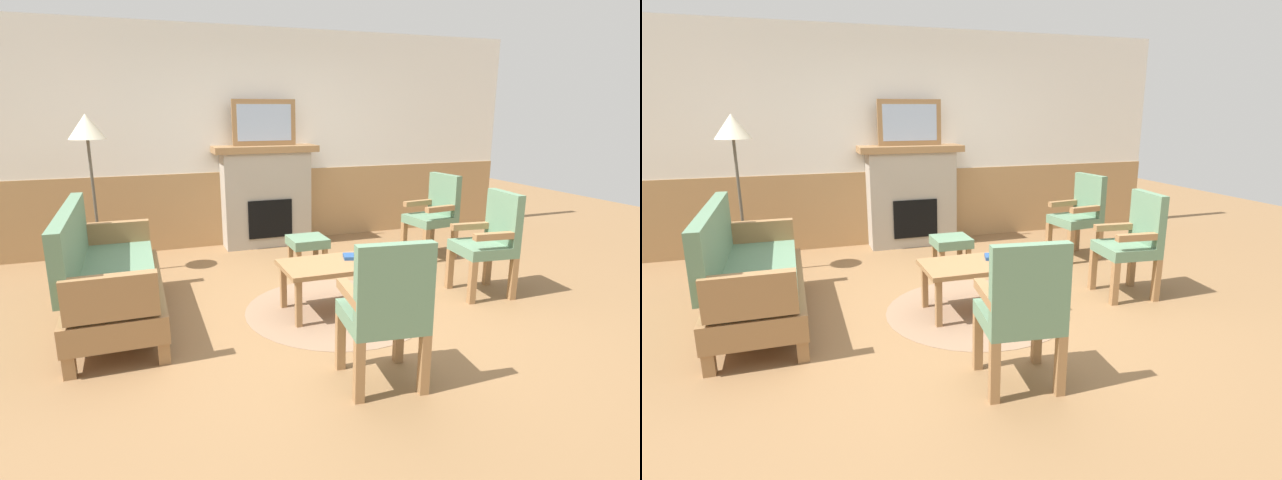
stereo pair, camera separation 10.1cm
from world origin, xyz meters
TOP-DOWN VIEW (x-y plane):
  - ground_plane at (0.00, 0.00)m, footprint 14.00×14.00m
  - wall_back at (0.00, 2.60)m, footprint 7.20×0.14m
  - fireplace at (0.00, 2.35)m, footprint 1.30×0.44m
  - framed_picture at (0.00, 2.35)m, footprint 0.80×0.04m
  - couch at (-1.82, 0.35)m, footprint 0.70×1.80m
  - coffee_table at (0.02, -0.02)m, footprint 0.96×0.56m
  - round_rug at (0.02, -0.02)m, footprint 1.61×1.61m
  - book_on_table at (0.21, 0.05)m, footprint 0.22×0.20m
  - footstool at (0.16, 1.20)m, footprint 0.40×0.40m
  - armchair_near_fireplace at (1.54, -0.12)m, footprint 0.53×0.53m
  - armchair_by_window_left at (1.76, 1.16)m, footprint 0.54×0.54m
  - armchair_front_left at (-0.17, -1.29)m, footprint 0.54×0.54m
  - floor_lamp_by_couch at (-1.97, 1.74)m, footprint 0.36×0.36m

SIDE VIEW (x-z plane):
  - ground_plane at x=0.00m, z-range 0.00..0.00m
  - round_rug at x=0.02m, z-range 0.00..0.01m
  - footstool at x=0.16m, z-range 0.10..0.46m
  - coffee_table at x=0.02m, z-range 0.17..0.61m
  - couch at x=-1.82m, z-range -0.09..0.89m
  - book_on_table at x=0.21m, z-range 0.44..0.47m
  - armchair_near_fireplace at x=1.54m, z-range 0.05..1.03m
  - armchair_by_window_left at x=1.76m, z-range 0.05..1.03m
  - armchair_front_left at x=-0.17m, z-range 0.05..1.03m
  - fireplace at x=0.00m, z-range 0.01..1.29m
  - wall_back at x=0.00m, z-range -0.04..2.66m
  - floor_lamp_by_couch at x=-1.97m, z-range 0.61..2.29m
  - framed_picture at x=0.00m, z-range 1.28..1.84m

